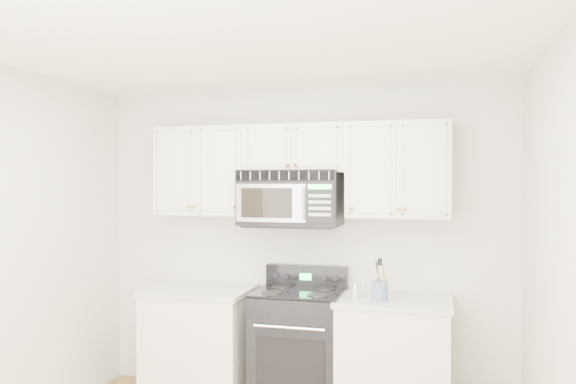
% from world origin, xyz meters
% --- Properties ---
extents(room, '(3.51, 3.51, 2.61)m').
position_xyz_m(room, '(0.00, 0.00, 1.30)').
color(room, olive).
rests_on(room, ground).
extents(base_cabinet_left, '(0.86, 0.65, 0.92)m').
position_xyz_m(base_cabinet_left, '(-0.80, 1.44, 0.43)').
color(base_cabinet_left, silver).
rests_on(base_cabinet_left, ground).
extents(base_cabinet_right, '(0.86, 0.65, 0.92)m').
position_xyz_m(base_cabinet_right, '(0.80, 1.44, 0.43)').
color(base_cabinet_right, silver).
rests_on(base_cabinet_right, ground).
extents(range, '(0.69, 0.64, 1.10)m').
position_xyz_m(range, '(0.05, 1.46, 0.48)').
color(range, black).
rests_on(range, ground).
extents(upper_cabinets, '(2.44, 0.37, 0.75)m').
position_xyz_m(upper_cabinets, '(-0.00, 1.58, 1.93)').
color(upper_cabinets, silver).
rests_on(upper_cabinets, ground).
extents(microwave, '(0.81, 0.46, 0.45)m').
position_xyz_m(microwave, '(-0.04, 1.54, 1.68)').
color(microwave, black).
rests_on(microwave, ground).
extents(utensil_crock, '(0.12, 0.12, 0.31)m').
position_xyz_m(utensil_crock, '(0.71, 1.31, 1.00)').
color(utensil_crock, slate).
rests_on(utensil_crock, base_cabinet_right).
extents(shaker_salt, '(0.04, 0.04, 0.10)m').
position_xyz_m(shaker_salt, '(0.56, 1.43, 0.97)').
color(shaker_salt, silver).
rests_on(shaker_salt, base_cabinet_right).
extents(shaker_pepper, '(0.05, 0.05, 0.11)m').
position_xyz_m(shaker_pepper, '(0.52, 1.34, 0.98)').
color(shaker_pepper, silver).
rests_on(shaker_pepper, base_cabinet_right).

